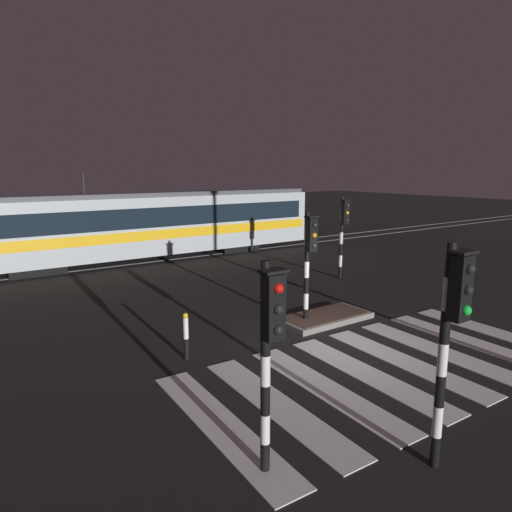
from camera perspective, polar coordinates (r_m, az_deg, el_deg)
ground_plane at (r=11.68m, az=9.81°, el=-10.96°), size 120.00×120.00×0.00m
rail_near at (r=21.91m, az=-13.46°, el=-0.77°), size 80.00×0.12×0.03m
rail_far at (r=23.23m, az=-14.76°, el=-0.18°), size 80.00×0.12×0.03m
crosswalk_zebra at (r=10.69m, az=16.02°, el=-13.31°), size 9.16×4.64×0.02m
traffic_island at (r=13.40m, az=8.58°, el=-7.63°), size 2.75×1.32×0.18m
traffic_light_corner_near_left at (r=6.25m, az=1.71°, el=-10.30°), size 0.36×0.42×3.11m
traffic_light_kerb_mid_left at (r=6.84m, az=23.31°, el=-7.93°), size 0.36×0.42×3.34m
traffic_light_corner_far_right at (r=18.21m, az=10.89°, el=3.80°), size 0.36×0.42×3.24m
traffic_light_median_centre at (r=12.44m, az=6.69°, el=0.51°), size 0.36×0.42×3.17m
tram at (r=22.38m, az=-13.79°, el=3.96°), size 18.08×2.58×4.15m
bollard_island_edge at (r=10.64m, az=-8.77°, el=-9.90°), size 0.12×0.12×1.11m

